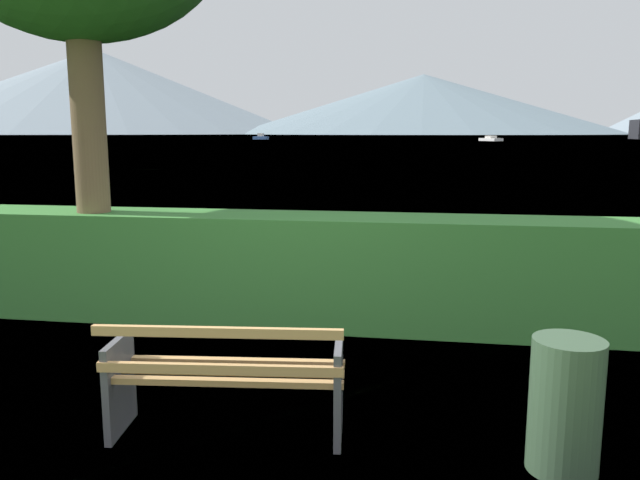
# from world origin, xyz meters

# --- Properties ---
(ground_plane) EXTENTS (1400.00, 1400.00, 0.00)m
(ground_plane) POSITION_xyz_m (0.00, 0.00, 0.00)
(ground_plane) COLOR #567A38
(water_surface) EXTENTS (620.00, 620.00, 0.00)m
(water_surface) POSITION_xyz_m (0.00, 308.37, 0.00)
(water_surface) COLOR slate
(water_surface) RESTS_ON ground_plane
(park_bench) EXTENTS (1.67, 0.73, 0.87)m
(park_bench) POSITION_xyz_m (0.01, -0.06, 0.42)
(park_bench) COLOR tan
(park_bench) RESTS_ON ground_plane
(hedge_row) EXTENTS (9.07, 0.86, 1.20)m
(hedge_row) POSITION_xyz_m (0.00, 2.67, 0.60)
(hedge_row) COLOR #387A33
(hedge_row) RESTS_ON ground_plane
(trash_bin) EXTENTS (0.44, 0.44, 0.85)m
(trash_bin) POSITION_xyz_m (2.21, -0.15, 0.42)
(trash_bin) COLOR #385138
(trash_bin) RESTS_ON ground_plane
(fishing_boat_near) EXTENTS (4.90, 7.82, 1.22)m
(fishing_boat_near) POSITION_xyz_m (16.41, 146.57, 0.43)
(fishing_boat_near) COLOR silver
(fishing_boat_near) RESTS_ON water_surface
(sailboat_mid) EXTENTS (4.45, 2.51, 1.67)m
(sailboat_mid) POSITION_xyz_m (-42.58, 166.04, 0.59)
(sailboat_mid) COLOR #335693
(sailboat_mid) RESTS_ON water_surface
(distant_hills) EXTENTS (921.38, 399.40, 79.81)m
(distant_hills) POSITION_xyz_m (-110.43, 581.07, 35.33)
(distant_hills) COLOR gray
(distant_hills) RESTS_ON ground_plane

